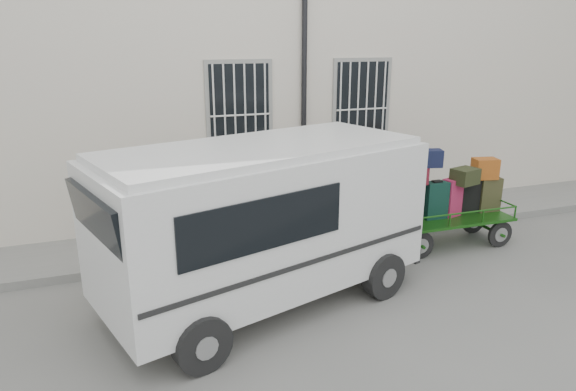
% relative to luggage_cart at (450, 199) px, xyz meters
% --- Properties ---
extents(ground, '(80.00, 80.00, 0.00)m').
position_rel_luggage_cart_xyz_m(ground, '(-3.03, -0.67, -0.92)').
color(ground, slate).
rests_on(ground, ground).
extents(building, '(24.00, 5.15, 6.00)m').
position_rel_luggage_cart_xyz_m(building, '(-3.03, 4.83, 2.08)').
color(building, beige).
rests_on(building, ground).
extents(sidewalk, '(24.00, 1.70, 0.15)m').
position_rel_luggage_cart_xyz_m(sidewalk, '(-3.03, 1.53, -0.84)').
color(sidewalk, slate).
rests_on(sidewalk, ground).
extents(luggage_cart, '(2.66, 1.06, 1.91)m').
position_rel_luggage_cart_xyz_m(luggage_cart, '(0.00, 0.00, 0.00)').
color(luggage_cart, black).
rests_on(luggage_cart, ground).
extents(van, '(5.12, 3.28, 2.41)m').
position_rel_luggage_cart_xyz_m(van, '(-3.97, -0.97, 0.46)').
color(van, silver).
rests_on(van, ground).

